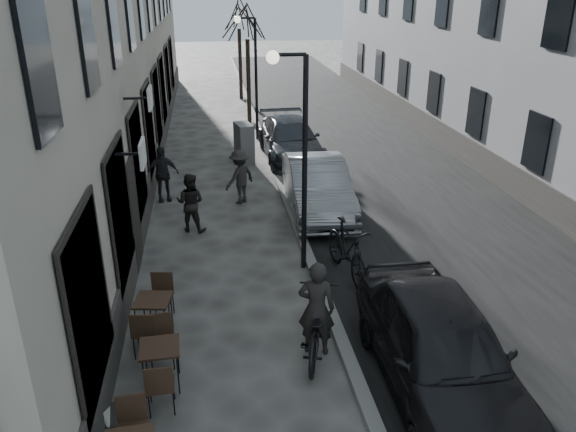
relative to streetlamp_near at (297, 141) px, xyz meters
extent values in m
cube|color=black|center=(4.02, 10.00, -3.16)|extent=(7.30, 60.00, 0.00)
cube|color=slate|center=(0.37, 10.00, -3.10)|extent=(0.25, 60.00, 0.12)
cylinder|color=black|center=(0.17, 0.00, -0.66)|extent=(0.12, 0.12, 5.00)
cylinder|color=black|center=(-0.18, 0.00, 1.84)|extent=(0.70, 0.08, 0.08)
sphere|color=#FFF2CC|center=(-0.53, 0.00, 1.79)|extent=(0.28, 0.28, 0.28)
cylinder|color=black|center=(0.17, 12.00, -0.66)|extent=(0.12, 0.12, 5.00)
cylinder|color=black|center=(-0.18, 12.00, 1.84)|extent=(0.70, 0.08, 0.08)
sphere|color=#FFF2CC|center=(-0.53, 12.00, 1.79)|extent=(0.28, 0.28, 0.28)
cylinder|color=black|center=(0.07, 15.00, -1.21)|extent=(0.20, 0.20, 3.90)
cylinder|color=black|center=(0.07, 21.00, -1.21)|extent=(0.20, 0.20, 3.90)
cube|color=#2E2214|center=(-2.94, -3.89, -2.38)|extent=(0.68, 0.68, 0.04)
cylinder|color=black|center=(-3.20, -4.17, -2.78)|extent=(0.03, 0.03, 0.76)
cylinder|color=black|center=(-2.65, -4.15, -2.78)|extent=(0.03, 0.03, 0.76)
cylinder|color=black|center=(-3.22, -3.63, -2.78)|extent=(0.03, 0.03, 0.76)
cylinder|color=black|center=(-2.67, -3.60, -2.78)|extent=(0.03, 0.03, 0.76)
cube|color=#2E2214|center=(-3.17, -2.36, -2.37)|extent=(0.76, 0.76, 0.04)
cylinder|color=black|center=(-3.48, -2.58, -2.78)|extent=(0.03, 0.03, 0.77)
cylinder|color=black|center=(-2.94, -2.68, -2.78)|extent=(0.03, 0.03, 0.77)
cylinder|color=black|center=(-3.39, -2.04, -2.78)|extent=(0.03, 0.03, 0.77)
cylinder|color=black|center=(-2.85, -2.13, -2.78)|extent=(0.03, 0.03, 0.77)
cube|color=black|center=(-3.78, -4.54, -3.14)|extent=(0.36, 0.62, 0.04)
cube|color=white|center=(-3.85, -4.54, -2.64)|extent=(0.32, 0.61, 0.98)
cube|color=slate|center=(-0.63, 8.67, -2.42)|extent=(0.74, 1.09, 1.49)
imported|color=black|center=(-0.16, -3.30, -2.59)|extent=(1.34, 2.29, 1.14)
imported|color=black|center=(-0.16, -3.30, -2.23)|extent=(0.78, 0.62, 1.86)
imported|color=black|center=(-2.53, 2.58, -2.34)|extent=(0.96, 0.85, 1.65)
imported|color=#2B2725|center=(-1.05, 4.50, -2.32)|extent=(1.24, 1.18, 1.69)
imported|color=black|center=(-3.43, 5.01, -2.29)|extent=(1.10, 0.66, 1.75)
imported|color=black|center=(1.67, -4.64, -2.33)|extent=(2.08, 4.94, 1.67)
imported|color=gray|center=(1.17, 3.49, -2.37)|extent=(1.84, 4.83, 1.57)
imported|color=#303339|center=(1.17, 8.94, -2.42)|extent=(2.23, 5.19, 1.49)
imported|color=black|center=(1.09, -0.57, -2.48)|extent=(1.00, 2.33, 1.36)
camera|label=1|loc=(-1.92, -11.86, 3.28)|focal=35.00mm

